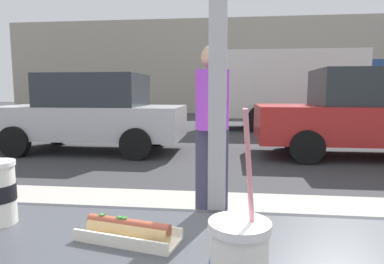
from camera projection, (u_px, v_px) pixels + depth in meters
name	position (u px, v px, depth m)	size (l,w,h in m)	color
ground_plane	(229.00, 142.00, 8.94)	(60.00, 60.00, 0.00)	#38383A
sidewalk_strip	(224.00, 255.00, 2.62)	(16.00, 2.80, 0.16)	#B2ADA3
building_facade_far	(231.00, 67.00, 20.50)	(28.00, 1.20, 5.66)	#A89E8E
hotdog_tray_near	(128.00, 231.00, 0.77)	(0.25, 0.14, 0.05)	silver
parked_car_silver	(92.00, 113.00, 7.50)	(4.14, 1.91, 1.73)	#BCBCC1
parked_car_red	(372.00, 113.00, 6.82)	(4.58, 1.92, 1.80)	red
box_truck	(307.00, 87.00, 11.77)	(6.71, 2.44, 2.70)	silver
pedestrian	(212.00, 119.00, 3.19)	(0.32, 0.32, 1.63)	#2F2F46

